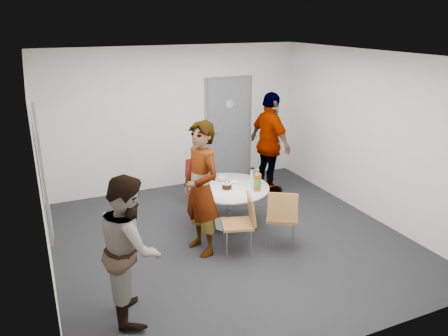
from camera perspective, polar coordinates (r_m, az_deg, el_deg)
name	(u,v)px	position (r m, az deg, el deg)	size (l,w,h in m)	color
floor	(230,239)	(6.68, 0.81, -9.27)	(5.00, 5.00, 0.00)	#232327
ceiling	(231,55)	(5.89, 0.93, 14.49)	(5.00, 5.00, 0.00)	silver
wall_back	(176,118)	(8.41, -6.33, 6.47)	(5.00, 5.00, 0.00)	silver
wall_left	(40,179)	(5.64, -22.90, -1.35)	(5.00, 5.00, 0.00)	silver
wall_right	(370,135)	(7.51, 18.50, 4.06)	(5.00, 5.00, 0.00)	silver
wall_front	(345,228)	(4.18, 15.51, -7.55)	(5.00, 5.00, 0.00)	silver
door	(228,129)	(8.85, 0.59, 5.07)	(1.02, 0.17, 2.12)	slate
whiteboard	(42,166)	(5.79, -22.71, 0.26)	(0.04, 1.90, 1.25)	slate
table	(230,192)	(6.85, 0.85, -3.09)	(1.28, 1.28, 1.01)	white
chair_near_left	(243,218)	(6.11, 2.54, -6.59)	(0.55, 0.52, 0.87)	brown
chair_near_right	(282,214)	(6.22, 7.63, -5.96)	(0.61, 0.63, 0.91)	brown
chair_far	(197,176)	(7.83, -3.51, -1.04)	(0.41, 0.44, 0.80)	maroon
person_main	(201,189)	(5.98, -3.00, -2.76)	(0.69, 0.45, 1.90)	#A5C6EA
person_left	(130,247)	(4.88, -12.16, -10.11)	(0.80, 0.63, 1.65)	white
person_right	(270,144)	(8.12, 6.01, 3.17)	(1.12, 0.47, 1.92)	black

